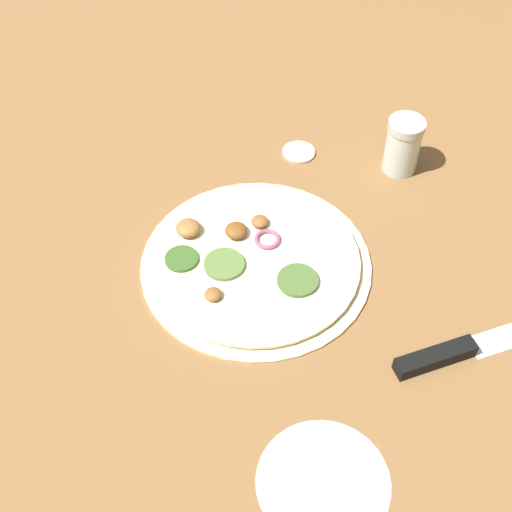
{
  "coord_description": "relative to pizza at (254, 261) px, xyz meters",
  "views": [
    {
      "loc": [
        -0.48,
        0.29,
        0.68
      ],
      "look_at": [
        0.0,
        0.0,
        0.02
      ],
      "focal_mm": 50.0,
      "sensor_mm": 36.0,
      "label": 1
    }
  ],
  "objects": [
    {
      "name": "loose_cap",
      "position": [
        0.14,
        -0.16,
        -0.0
      ],
      "size": [
        0.05,
        0.05,
        0.01
      ],
      "color": "beige",
      "rests_on": "ground_plane"
    },
    {
      "name": "ground_plane",
      "position": [
        -0.0,
        -0.0,
        -0.01
      ],
      "size": [
        3.0,
        3.0,
        0.0
      ],
      "primitive_type": "plane",
      "color": "brown"
    },
    {
      "name": "knife",
      "position": [
        -0.23,
        -0.15,
        0.0
      ],
      "size": [
        0.09,
        0.31,
        0.02
      ],
      "rotation": [
        0.0,
        0.0,
        4.51
      ],
      "color": "silver",
      "rests_on": "ground_plane"
    },
    {
      "name": "spice_jar",
      "position": [
        0.05,
        -0.26,
        0.03
      ],
      "size": [
        0.05,
        0.05,
        0.08
      ],
      "color": "silver",
      "rests_on": "ground_plane"
    },
    {
      "name": "flour_patch",
      "position": [
        -0.27,
        0.09,
        -0.01
      ],
      "size": [
        0.13,
        0.13,
        0.0
      ],
      "color": "white",
      "rests_on": "ground_plane"
    },
    {
      "name": "pizza",
      "position": [
        0.0,
        0.0,
        0.0
      ],
      "size": [
        0.28,
        0.28,
        0.03
      ],
      "color": "beige",
      "rests_on": "ground_plane"
    }
  ]
}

